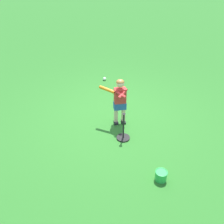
# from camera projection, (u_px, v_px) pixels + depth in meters

# --- Properties ---
(ground_plane) EXTENTS (40.00, 40.00, 0.00)m
(ground_plane) POSITION_uv_depth(u_px,v_px,m) (115.00, 115.00, 5.92)
(ground_plane) COLOR #2D7528
(child_batter) EXTENTS (0.63, 0.35, 1.08)m
(child_batter) POSITION_uv_depth(u_px,v_px,m) (119.00, 98.00, 5.32)
(child_batter) COLOR #232328
(child_batter) RESTS_ON ground
(play_ball_by_bucket) EXTENTS (0.10, 0.10, 0.10)m
(play_ball_by_bucket) POSITION_uv_depth(u_px,v_px,m) (105.00, 79.00, 7.47)
(play_ball_by_bucket) COLOR white
(play_ball_by_bucket) RESTS_ON ground
(batting_tee) EXTENTS (0.28, 0.28, 0.62)m
(batting_tee) POSITION_uv_depth(u_px,v_px,m) (123.00, 134.00, 5.15)
(batting_tee) COLOR black
(batting_tee) RESTS_ON ground
(toy_bucket) EXTENTS (0.22, 0.22, 0.19)m
(toy_bucket) POSITION_uv_depth(u_px,v_px,m) (161.00, 175.00, 4.23)
(toy_bucket) COLOR green
(toy_bucket) RESTS_ON ground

